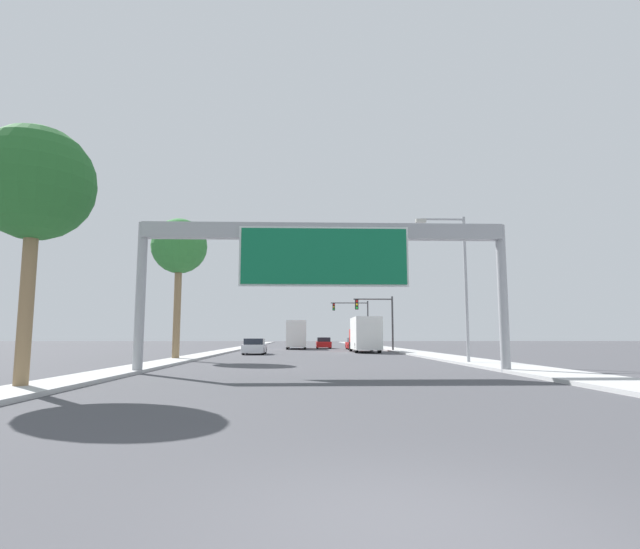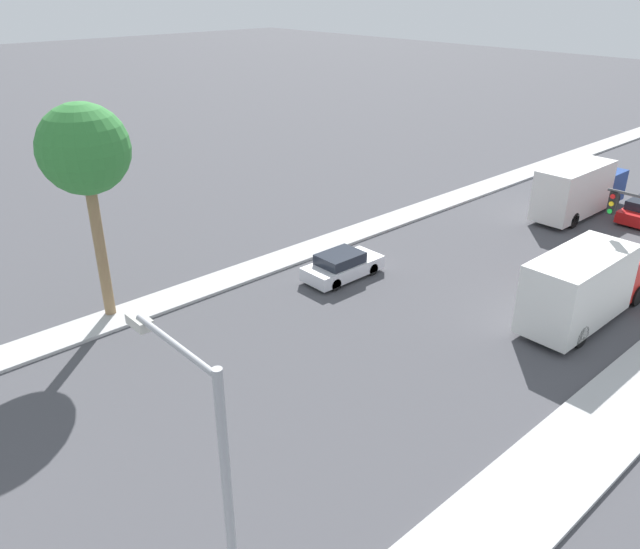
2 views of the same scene
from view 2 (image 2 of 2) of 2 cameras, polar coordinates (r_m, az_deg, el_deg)
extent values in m
cube|color=#B3B3B3|center=(49.04, 15.45, 7.89)|extent=(2.00, 120.00, 0.15)
cylinder|color=black|center=(46.86, 27.20, 5.46)|extent=(0.22, 0.64, 0.64)
cylinder|color=black|center=(44.39, 25.84, 4.73)|extent=(0.22, 0.64, 0.64)
cube|color=silver|center=(32.41, 2.11, 0.61)|extent=(1.90, 4.35, 0.69)
cube|color=#1E232D|center=(32.02, 1.85, 1.49)|extent=(1.67, 2.26, 0.53)
cylinder|color=black|center=(33.91, 2.75, 1.38)|extent=(0.22, 0.64, 0.64)
cylinder|color=black|center=(32.86, 4.81, 0.50)|extent=(0.22, 0.64, 0.64)
cylinder|color=black|center=(32.22, -0.66, 0.06)|extent=(0.22, 0.64, 0.64)
cylinder|color=black|center=(31.11, 1.40, -0.92)|extent=(0.22, 0.64, 0.64)
cube|color=navy|center=(47.35, 24.43, 7.50)|extent=(2.21, 2.41, 2.06)
cube|color=silver|center=(43.41, 22.14, 7.19)|extent=(2.40, 6.20, 3.17)
cylinder|color=black|center=(47.88, 23.05, 6.88)|extent=(0.28, 1.00, 1.00)
cylinder|color=black|center=(47.10, 25.34, 6.16)|extent=(0.28, 1.00, 1.00)
cylinder|color=black|center=(42.94, 19.65, 5.44)|extent=(0.28, 1.00, 1.00)
cylinder|color=black|center=(42.07, 22.14, 4.63)|extent=(0.28, 1.00, 1.00)
cube|color=red|center=(33.34, 25.57, 0.21)|extent=(2.29, 2.32, 2.04)
cube|color=silver|center=(29.58, 22.52, -1.12)|extent=(2.49, 5.96, 3.15)
cylinder|color=black|center=(33.93, 23.56, -0.50)|extent=(0.28, 1.00, 1.00)
cylinder|color=black|center=(33.24, 26.93, -1.73)|extent=(0.28, 1.00, 1.00)
cylinder|color=black|center=(29.38, 18.87, -3.70)|extent=(0.28, 1.00, 1.00)
cylinder|color=black|center=(28.59, 22.67, -5.22)|extent=(0.28, 1.00, 1.00)
cube|color=black|center=(31.43, 25.20, 5.93)|extent=(0.35, 0.28, 1.05)
cylinder|color=red|center=(31.18, 25.20, 6.48)|extent=(0.22, 0.04, 0.22)
cylinder|color=yellow|center=(31.28, 25.08, 5.87)|extent=(0.22, 0.04, 0.22)
cylinder|color=green|center=(31.39, 24.97, 5.27)|extent=(0.22, 0.04, 0.22)
cylinder|color=#8C704C|center=(28.93, -19.60, 3.21)|extent=(0.49, 0.49, 7.82)
sphere|color=#337F38|center=(27.78, -20.79, 10.68)|extent=(3.81, 3.81, 3.81)
cylinder|color=#9EA0A5|center=(10.94, -13.11, -6.26)|extent=(2.57, 0.12, 0.12)
cube|color=#B2B2A8|center=(12.00, -16.16, -4.18)|extent=(0.60, 0.28, 0.20)
camera|label=1|loc=(32.12, -86.87, -24.09)|focal=28.00mm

